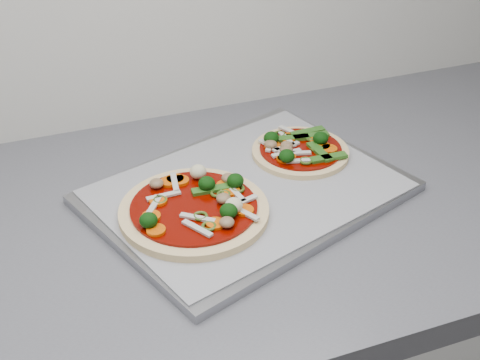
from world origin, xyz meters
name	(u,v)px	position (x,y,z in m)	size (l,w,h in m)	color
baking_tray	(247,193)	(-0.55, 1.31, 0.91)	(0.42, 0.31, 0.01)	#97989D
parchment	(247,188)	(-0.55, 1.31, 0.91)	(0.40, 0.29, 0.00)	#96969B
pizza_left	(196,208)	(-0.64, 1.28, 0.93)	(0.27, 0.27, 0.03)	#E8C18A
pizza_right	(299,149)	(-0.44, 1.37, 0.92)	(0.21, 0.21, 0.03)	#E8C18A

